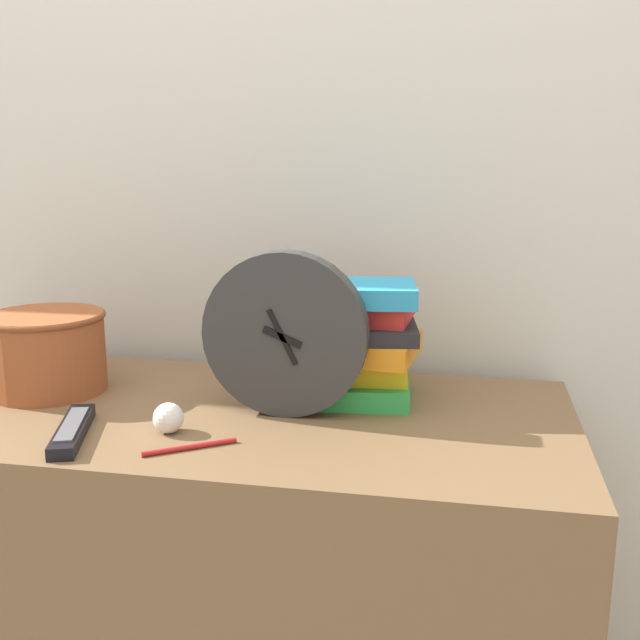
{
  "coord_description": "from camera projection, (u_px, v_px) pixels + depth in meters",
  "views": [
    {
      "loc": [
        0.41,
        -0.89,
        1.2
      ],
      "look_at": [
        0.17,
        0.34,
        0.92
      ],
      "focal_mm": 42.0,
      "sensor_mm": 36.0,
      "label": 1
    }
  ],
  "objects": [
    {
      "name": "pen",
      "position": [
        190.0,
        447.0,
        1.11
      ],
      "size": [
        0.12,
        0.09,
        0.01
      ],
      "color": "#B21E1E",
      "rests_on": "desk"
    },
    {
      "name": "wall_back",
      "position": [
        267.0,
        152.0,
        1.53
      ],
      "size": [
        6.0,
        0.04,
        2.4
      ],
      "color": "silver",
      "rests_on": "ground_plane"
    },
    {
      "name": "desk_clock",
      "position": [
        285.0,
        334.0,
        1.23
      ],
      "size": [
        0.28,
        0.05,
        0.28
      ],
      "color": "#333333",
      "rests_on": "desk"
    },
    {
      "name": "tv_remote",
      "position": [
        72.0,
        430.0,
        1.16
      ],
      "size": [
        0.1,
        0.2,
        0.02
      ],
      "color": "black",
      "rests_on": "desk"
    },
    {
      "name": "desk",
      "position": [
        224.0,
        607.0,
        1.37
      ],
      "size": [
        1.21,
        0.56,
        0.77
      ],
      "color": "brown",
      "rests_on": "ground_plane"
    },
    {
      "name": "crumpled_paper_ball",
      "position": [
        168.0,
        418.0,
        1.18
      ],
      "size": [
        0.05,
        0.05,
        0.05
      ],
      "color": "white",
      "rests_on": "desk"
    },
    {
      "name": "book_stack",
      "position": [
        348.0,
        341.0,
        1.33
      ],
      "size": [
        0.26,
        0.22,
        0.21
      ],
      "color": "green",
      "rests_on": "desk"
    },
    {
      "name": "basket",
      "position": [
        47.0,
        350.0,
        1.37
      ],
      "size": [
        0.22,
        0.22,
        0.15
      ],
      "color": "#994C28",
      "rests_on": "desk"
    }
  ]
}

